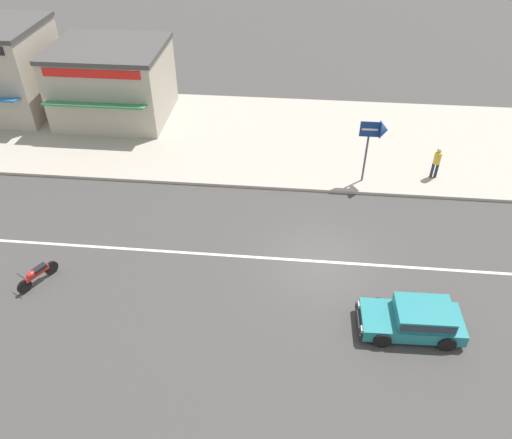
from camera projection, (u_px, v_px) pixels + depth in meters
ground_plane at (321, 262)px, 20.00m from camera, size 160.00×160.00×0.00m
lane_centre_stripe at (321, 262)px, 19.99m from camera, size 50.40×0.14×0.01m
kerb_strip at (320, 140)px, 27.65m from camera, size 68.00×10.00×0.15m
hatchback_teal_2 at (415, 318)px, 16.93m from camera, size 3.56×1.78×1.10m
motorcycle_0 at (37, 275)px, 18.82m from camera, size 0.99×1.60×0.80m
arrow_signboard at (381, 132)px, 22.63m from camera, size 1.26×0.81×3.20m
pedestrian_near_clock at (437, 161)px, 23.98m from camera, size 0.34×0.34×1.61m
shopfront_mid_block at (113, 82)px, 28.54m from camera, size 6.21×6.09×4.16m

